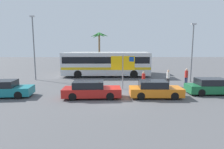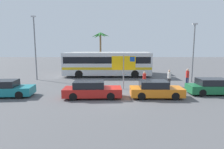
{
  "view_description": "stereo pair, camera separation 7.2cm",
  "coord_description": "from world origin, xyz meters",
  "px_view_note": "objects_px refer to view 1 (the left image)",
  "views": [
    {
      "loc": [
        0.28,
        -14.49,
        3.92
      ],
      "look_at": [
        0.43,
        3.43,
        1.3
      ],
      "focal_mm": 30.2,
      "sensor_mm": 36.0,
      "label": 1
    },
    {
      "loc": [
        0.35,
        -14.49,
        3.92
      ],
      "look_at": [
        0.43,
        3.43,
        1.3
      ],
      "focal_mm": 30.2,
      "sensor_mm": 36.0,
      "label": 2
    }
  ],
  "objects_px": {
    "bus_front_coach": "(106,63)",
    "car_green": "(213,87)",
    "car_orange": "(155,90)",
    "pedestrian_by_bus": "(143,79)",
    "pedestrian_near_sign": "(186,76)",
    "ferry_sign": "(123,64)",
    "car_red": "(91,90)",
    "car_teal": "(4,89)",
    "bus_rear_coach": "(109,61)",
    "pedestrian_crossing_lot": "(168,77)"
  },
  "relations": [
    {
      "from": "ferry_sign",
      "to": "pedestrian_by_bus",
      "type": "bearing_deg",
      "value": 1.58
    },
    {
      "from": "ferry_sign",
      "to": "pedestrian_by_bus",
      "type": "xyz_separation_m",
      "value": [
        1.9,
        -0.04,
        -1.34
      ]
    },
    {
      "from": "ferry_sign",
      "to": "car_red",
      "type": "height_order",
      "value": "ferry_sign"
    },
    {
      "from": "pedestrian_crossing_lot",
      "to": "bus_rear_coach",
      "type": "bearing_deg",
      "value": -159.06
    },
    {
      "from": "car_teal",
      "to": "bus_rear_coach",
      "type": "bearing_deg",
      "value": 53.91
    },
    {
      "from": "bus_rear_coach",
      "to": "pedestrian_near_sign",
      "type": "bearing_deg",
      "value": -50.31
    },
    {
      "from": "bus_rear_coach",
      "to": "ferry_sign",
      "type": "xyz_separation_m",
      "value": [
        1.35,
        -10.97,
        0.54
      ]
    },
    {
      "from": "car_teal",
      "to": "car_green",
      "type": "distance_m",
      "value": 17.03
    },
    {
      "from": "bus_front_coach",
      "to": "car_red",
      "type": "relative_size",
      "value": 2.55
    },
    {
      "from": "pedestrian_near_sign",
      "to": "bus_front_coach",
      "type": "bearing_deg",
      "value": 110.58
    },
    {
      "from": "car_teal",
      "to": "pedestrian_by_bus",
      "type": "height_order",
      "value": "pedestrian_by_bus"
    },
    {
      "from": "pedestrian_by_bus",
      "to": "car_teal",
      "type": "bearing_deg",
      "value": 54.16
    },
    {
      "from": "bus_rear_coach",
      "to": "pedestrian_near_sign",
      "type": "relative_size",
      "value": 6.53
    },
    {
      "from": "car_teal",
      "to": "car_green",
      "type": "height_order",
      "value": "same"
    },
    {
      "from": "bus_front_coach",
      "to": "pedestrian_crossing_lot",
      "type": "height_order",
      "value": "bus_front_coach"
    },
    {
      "from": "bus_front_coach",
      "to": "car_green",
      "type": "distance_m",
      "value": 13.31
    },
    {
      "from": "ferry_sign",
      "to": "car_teal",
      "type": "distance_m",
      "value": 10.14
    },
    {
      "from": "pedestrian_by_bus",
      "to": "pedestrian_near_sign",
      "type": "bearing_deg",
      "value": -121.01
    },
    {
      "from": "bus_rear_coach",
      "to": "pedestrian_crossing_lot",
      "type": "bearing_deg",
      "value": -58.14
    },
    {
      "from": "car_teal",
      "to": "pedestrian_near_sign",
      "type": "relative_size",
      "value": 2.42
    },
    {
      "from": "bus_rear_coach",
      "to": "car_green",
      "type": "xyz_separation_m",
      "value": [
        8.76,
        -12.96,
        -1.15
      ]
    },
    {
      "from": "ferry_sign",
      "to": "pedestrian_crossing_lot",
      "type": "xyz_separation_m",
      "value": [
        4.64,
        1.34,
        -1.36
      ]
    },
    {
      "from": "ferry_sign",
      "to": "pedestrian_crossing_lot",
      "type": "height_order",
      "value": "ferry_sign"
    },
    {
      "from": "pedestrian_near_sign",
      "to": "bus_rear_coach",
      "type": "bearing_deg",
      "value": 96.58
    },
    {
      "from": "pedestrian_crossing_lot",
      "to": "car_green",
      "type": "bearing_deg",
      "value": 28.84
    },
    {
      "from": "car_orange",
      "to": "pedestrian_near_sign",
      "type": "bearing_deg",
      "value": 47.35
    },
    {
      "from": "bus_rear_coach",
      "to": "car_red",
      "type": "height_order",
      "value": "bus_rear_coach"
    },
    {
      "from": "car_green",
      "to": "car_teal",
      "type": "bearing_deg",
      "value": -177.17
    },
    {
      "from": "ferry_sign",
      "to": "car_teal",
      "type": "height_order",
      "value": "ferry_sign"
    },
    {
      "from": "car_red",
      "to": "car_teal",
      "type": "height_order",
      "value": "same"
    },
    {
      "from": "car_red",
      "to": "pedestrian_near_sign",
      "type": "bearing_deg",
      "value": 24.32
    },
    {
      "from": "ferry_sign",
      "to": "car_orange",
      "type": "relative_size",
      "value": 0.79
    },
    {
      "from": "pedestrian_crossing_lot",
      "to": "ferry_sign",
      "type": "bearing_deg",
      "value": -84.8
    },
    {
      "from": "bus_front_coach",
      "to": "pedestrian_by_bus",
      "type": "distance_m",
      "value": 8.49
    },
    {
      "from": "car_teal",
      "to": "pedestrian_crossing_lot",
      "type": "bearing_deg",
      "value": 10.99
    },
    {
      "from": "bus_front_coach",
      "to": "pedestrian_by_bus",
      "type": "relative_size",
      "value": 6.9
    },
    {
      "from": "pedestrian_by_bus",
      "to": "pedestrian_near_sign",
      "type": "xyz_separation_m",
      "value": [
        4.63,
        1.52,
        0.06
      ]
    },
    {
      "from": "bus_rear_coach",
      "to": "pedestrian_crossing_lot",
      "type": "xyz_separation_m",
      "value": [
        5.99,
        -9.63,
        -0.82
      ]
    },
    {
      "from": "ferry_sign",
      "to": "bus_rear_coach",
      "type": "bearing_deg",
      "value": 99.77
    },
    {
      "from": "bus_front_coach",
      "to": "car_teal",
      "type": "distance_m",
      "value": 13.02
    },
    {
      "from": "car_green",
      "to": "car_orange",
      "type": "height_order",
      "value": "same"
    },
    {
      "from": "car_red",
      "to": "car_orange",
      "type": "height_order",
      "value": "same"
    },
    {
      "from": "bus_rear_coach",
      "to": "car_orange",
      "type": "height_order",
      "value": "bus_rear_coach"
    },
    {
      "from": "pedestrian_by_bus",
      "to": "pedestrian_near_sign",
      "type": "distance_m",
      "value": 4.87
    },
    {
      "from": "bus_front_coach",
      "to": "pedestrian_near_sign",
      "type": "xyz_separation_m",
      "value": [
        8.3,
        -6.1,
        -0.74
      ]
    },
    {
      "from": "car_orange",
      "to": "pedestrian_by_bus",
      "type": "relative_size",
      "value": 2.43
    },
    {
      "from": "bus_front_coach",
      "to": "pedestrian_by_bus",
      "type": "height_order",
      "value": "bus_front_coach"
    },
    {
      "from": "ferry_sign",
      "to": "car_green",
      "type": "relative_size",
      "value": 0.72
    },
    {
      "from": "car_orange",
      "to": "pedestrian_near_sign",
      "type": "xyz_separation_m",
      "value": [
        4.26,
        4.51,
        0.41
      ]
    },
    {
      "from": "bus_front_coach",
      "to": "bus_rear_coach",
      "type": "distance_m",
      "value": 3.42
    }
  ]
}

